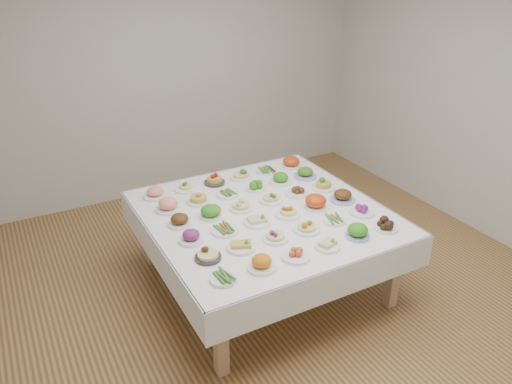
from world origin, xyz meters
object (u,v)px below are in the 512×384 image
dish_0 (224,277)px  dish_18 (180,219)px  display_table (264,219)px  dish_35 (291,162)px

dish_0 → dish_18: size_ratio=1.00×
display_table → dish_18: bearing=169.3°
display_table → dish_35: bearing=44.8°
dish_0 → dish_35: (1.48, 1.47, 0.03)m
dish_18 → dish_35: dish_35 is taller
dish_0 → dish_35: bearing=44.8°
display_table → dish_18: size_ratio=10.19×
display_table → dish_35: (0.74, 0.73, 0.13)m
dish_0 → display_table: bearing=44.8°
dish_18 → display_table: bearing=-10.7°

